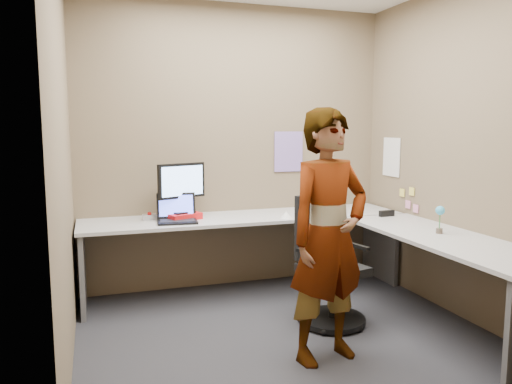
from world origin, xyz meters
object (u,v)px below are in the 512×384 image
object	(u,v)px
desk	(315,241)
monitor	(182,184)
office_chair	(328,272)
person	(328,236)

from	to	relation	value
desk	monitor	size ratio (longest dim) A/B	6.73
monitor	office_chair	xyz separation A→B (m)	(0.99, -0.91, -0.64)
office_chair	person	distance (m)	0.77
desk	person	world-z (taller)	person
office_chair	person	size ratio (longest dim) A/B	0.59
desk	monitor	xyz separation A→B (m)	(-1.02, 0.62, 0.46)
desk	office_chair	distance (m)	0.34
monitor	office_chair	size ratio (longest dim) A/B	0.45
person	desk	bearing A→B (deg)	57.01
desk	office_chair	xyz separation A→B (m)	(-0.02, -0.29, -0.18)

